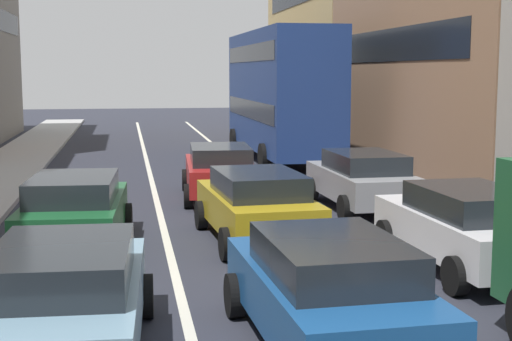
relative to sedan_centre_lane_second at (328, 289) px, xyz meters
name	(u,v)px	position (x,y,z in m)	size (l,w,h in m)	color
lane_stripe_left	(154,190)	(-1.68, 13.37, -0.79)	(0.16, 60.00, 0.01)	silver
lane_stripe_right	(265,187)	(1.72, 13.37, -0.79)	(0.16, 60.00, 0.01)	silver
sedan_centre_lane_second	(328,289)	(0.00, 0.00, 0.00)	(2.20, 4.37, 1.49)	#194C8C
wagon_left_lane_second	(65,298)	(-3.24, 0.20, 0.00)	(2.24, 4.38, 1.49)	#759EB7
hatchback_centre_lane_third	(257,204)	(0.17, 6.13, 0.00)	(2.28, 4.40, 1.49)	#B29319
sedan_left_lane_third	(75,210)	(-3.50, 6.11, 0.00)	(2.27, 4.40, 1.49)	#19592D
coupe_centre_lane_fourth	(220,170)	(0.09, 11.53, 0.00)	(2.27, 4.40, 1.49)	#A51E1E
sedan_right_lane_behind_truck	(467,226)	(3.48, 3.33, 0.00)	(2.18, 4.36, 1.49)	silver
wagon_right_lane_far	(363,179)	(3.47, 9.24, 0.00)	(2.13, 4.33, 1.49)	gray
bus_mid_queue_primary	(280,89)	(3.57, 20.07, 2.03)	(2.86, 10.52, 5.06)	navy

